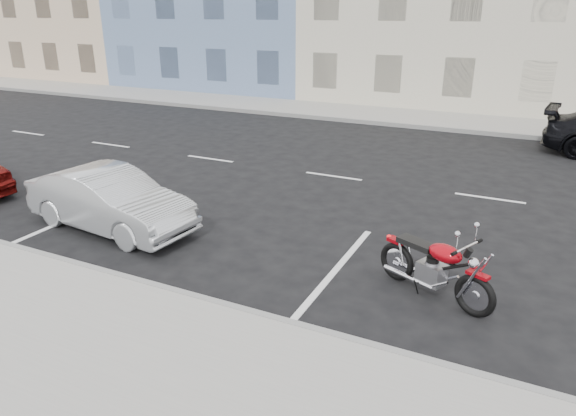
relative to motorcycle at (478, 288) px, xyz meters
name	(u,v)px	position (x,y,z in m)	size (l,w,h in m)	color
ground	(407,187)	(-2.34, 5.48, -0.48)	(120.00, 120.00, 0.00)	black
sidewalk_far	(342,112)	(-7.34, 14.18, -0.40)	(80.00, 3.40, 0.15)	gray
curb_near	(37,255)	(-7.34, -1.52, -0.40)	(80.00, 0.12, 0.16)	gray
curb_far	(327,118)	(-7.34, 12.48, -0.40)	(80.00, 0.12, 0.16)	gray
motorcycle	(478,288)	(0.00, 0.00, 0.00)	(1.95, 1.02, 1.05)	black
sedan_silver	(110,200)	(-7.12, 0.16, 0.14)	(1.31, 3.74, 1.23)	#ADB1B5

